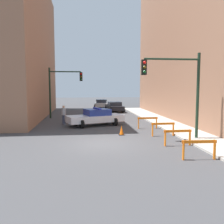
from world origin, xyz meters
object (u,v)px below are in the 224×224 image
(barrier_front, at_px, (199,146))
(traffic_light_near, at_px, (180,83))
(police_car, at_px, (96,117))
(barrier_back, at_px, (163,127))
(traffic_light_far, at_px, (61,85))
(traffic_cone, at_px, (122,130))
(barrier_mid, at_px, (178,135))
(pedestrian_crossing, at_px, (64,115))
(parked_car_mid, at_px, (101,103))
(parked_car_near, at_px, (114,107))
(barrier_corner, at_px, (148,121))

(barrier_front, bearing_deg, traffic_light_near, 80.66)
(police_car, distance_m, barrier_back, 6.56)
(traffic_light_far, distance_m, traffic_cone, 11.30)
(traffic_light_far, distance_m, barrier_mid, 15.37)
(police_car, bearing_deg, pedestrian_crossing, 52.88)
(police_car, bearing_deg, parked_car_mid, -24.61)
(parked_car_near, bearing_deg, police_car, -108.57)
(police_car, distance_m, barrier_mid, 8.80)
(traffic_light_near, distance_m, traffic_cone, 4.98)
(police_car, height_order, barrier_back, police_car)
(barrier_mid, distance_m, barrier_corner, 5.73)
(barrier_mid, distance_m, traffic_cone, 4.31)
(parked_car_mid, height_order, barrier_corner, parked_car_mid)
(barrier_back, bearing_deg, parked_car_near, 93.96)
(traffic_light_far, distance_m, parked_car_mid, 13.14)
(traffic_light_near, distance_m, police_car, 8.41)
(police_car, relative_size, traffic_cone, 7.69)
(police_car, distance_m, parked_car_near, 11.57)
(parked_car_near, bearing_deg, barrier_mid, -89.98)
(parked_car_mid, distance_m, pedestrian_crossing, 16.89)
(traffic_light_near, bearing_deg, barrier_front, -99.34)
(parked_car_near, bearing_deg, traffic_cone, -98.90)
(barrier_back, bearing_deg, traffic_light_near, -67.76)
(police_car, bearing_deg, parked_car_near, -33.85)
(traffic_light_far, xyz_separation_m, barrier_front, (7.36, -15.85, -2.78))
(traffic_light_far, height_order, parked_car_near, traffic_light_far)
(parked_car_near, distance_m, pedestrian_crossing, 11.76)
(parked_car_mid, bearing_deg, traffic_light_far, -109.06)
(traffic_light_near, distance_m, parked_car_near, 17.82)
(barrier_mid, relative_size, barrier_corner, 1.00)
(traffic_light_near, bearing_deg, barrier_mid, -113.56)
(parked_car_near, bearing_deg, traffic_light_near, -87.71)
(barrier_mid, xyz_separation_m, traffic_cone, (-2.61, 3.42, -0.30))
(parked_car_near, xyz_separation_m, pedestrian_crossing, (-5.79, -10.24, 0.19))
(barrier_mid, bearing_deg, police_car, 117.93)
(barrier_mid, height_order, barrier_back, same)
(traffic_light_near, bearing_deg, traffic_light_far, 124.35)
(traffic_light_near, bearing_deg, barrier_corner, 100.46)
(police_car, distance_m, barrier_corner, 4.45)
(traffic_light_far, bearing_deg, parked_car_mid, 66.39)
(traffic_light_near, height_order, police_car, traffic_light_near)
(barrier_front, bearing_deg, barrier_back, 88.60)
(barrier_back, bearing_deg, parked_car_mid, 96.02)
(parked_car_near, bearing_deg, barrier_back, -89.17)
(traffic_light_far, height_order, barrier_front, traffic_light_far)
(parked_car_near, distance_m, barrier_mid, 18.96)
(traffic_light_far, distance_m, parked_car_near, 9.01)
(traffic_light_near, bearing_deg, traffic_cone, 148.22)
(traffic_light_far, bearing_deg, traffic_light_near, -55.65)
(barrier_back, xyz_separation_m, traffic_cone, (-2.69, 0.68, -0.30))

